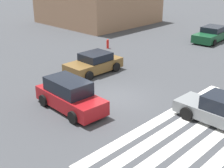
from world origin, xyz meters
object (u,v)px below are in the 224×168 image
(car_1, at_px, (212,34))
(fire_hydrant, at_px, (108,44))
(car_3, at_px, (70,95))
(car_4, at_px, (94,63))

(car_1, xyz_separation_m, fire_hydrant, (-9.12, 5.55, -0.25))
(car_3, relative_size, car_4, 1.06)
(car_4, distance_m, fire_hydrant, 6.61)
(fire_hydrant, bearing_deg, car_4, -143.90)
(car_1, relative_size, car_3, 1.11)
(car_3, xyz_separation_m, fire_hydrant, (10.32, 7.30, -0.38))
(car_1, distance_m, car_4, 14.55)
(car_3, xyz_separation_m, car_4, (4.98, 3.41, -0.13))
(car_1, xyz_separation_m, car_4, (-14.46, 1.66, -0.01))
(fire_hydrant, bearing_deg, car_3, -144.70)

